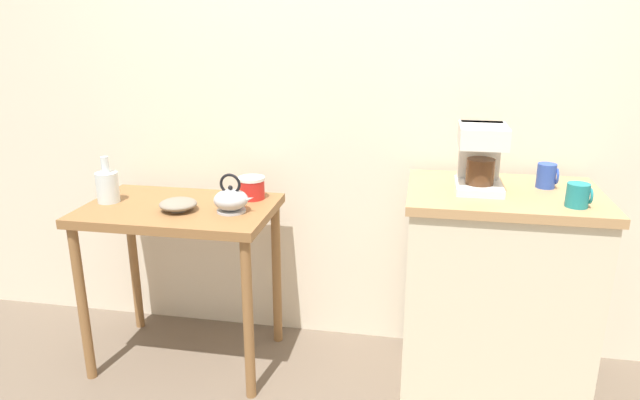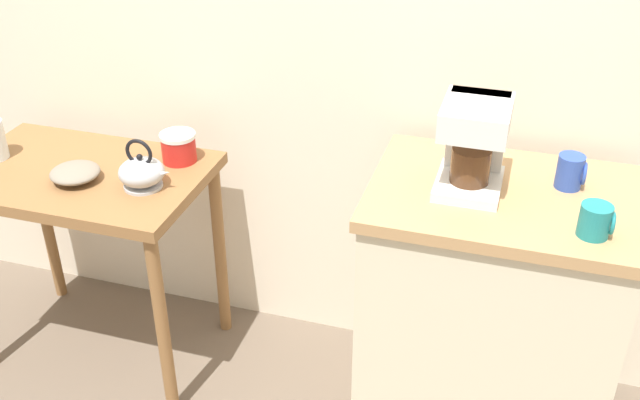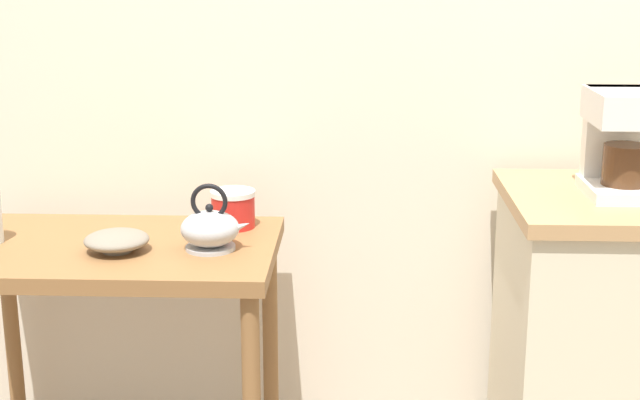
# 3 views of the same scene
# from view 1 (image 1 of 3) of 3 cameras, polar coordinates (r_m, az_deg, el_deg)

# --- Properties ---
(ground_plane) EXTENTS (8.00, 8.00, 0.00)m
(ground_plane) POSITION_cam_1_polar(r_m,az_deg,el_deg) (2.70, 1.99, -17.57)
(ground_plane) COLOR #6B5B4C
(back_wall) EXTENTS (4.40, 0.10, 2.80)m
(back_wall) POSITION_cam_1_polar(r_m,az_deg,el_deg) (2.66, 6.06, 14.18)
(back_wall) COLOR beige
(back_wall) RESTS_ON ground_plane
(wooden_table) EXTENTS (0.83, 0.54, 0.77)m
(wooden_table) POSITION_cam_1_polar(r_m,az_deg,el_deg) (2.63, -13.77, -2.87)
(wooden_table) COLOR olive
(wooden_table) RESTS_ON ground_plane
(kitchen_counter) EXTENTS (0.76, 0.56, 0.91)m
(kitchen_counter) POSITION_cam_1_polar(r_m,az_deg,el_deg) (2.53, 17.01, -8.96)
(kitchen_counter) COLOR beige
(kitchen_counter) RESTS_ON ground_plane
(bowl_stoneware) EXTENTS (0.16, 0.16, 0.05)m
(bowl_stoneware) POSITION_cam_1_polar(r_m,az_deg,el_deg) (2.52, -13.98, -0.41)
(bowl_stoneware) COLOR gray
(bowl_stoneware) RESTS_ON wooden_table
(teakettle) EXTENTS (0.18, 0.15, 0.17)m
(teakettle) POSITION_cam_1_polar(r_m,az_deg,el_deg) (2.45, -8.84, 0.02)
(teakettle) COLOR #B2B5BA
(teakettle) RESTS_ON wooden_table
(glass_carafe_vase) EXTENTS (0.10, 0.10, 0.21)m
(glass_carafe_vase) POSITION_cam_1_polar(r_m,az_deg,el_deg) (2.72, -20.46, 1.32)
(glass_carafe_vase) COLOR silver
(glass_carafe_vase) RESTS_ON wooden_table
(canister_enamel) EXTENTS (0.12, 0.12, 0.10)m
(canister_enamel) POSITION_cam_1_polar(r_m,az_deg,el_deg) (2.63, -6.83, 1.22)
(canister_enamel) COLOR red
(canister_enamel) RESTS_ON wooden_table
(coffee_maker) EXTENTS (0.18, 0.22, 0.26)m
(coffee_maker) POSITION_cam_1_polar(r_m,az_deg,el_deg) (2.34, 15.76, 4.42)
(coffee_maker) COLOR white
(coffee_maker) RESTS_ON kitchen_counter
(mug_blue) EXTENTS (0.08, 0.07, 0.10)m
(mug_blue) POSITION_cam_1_polar(r_m,az_deg,el_deg) (2.46, 21.72, 2.27)
(mug_blue) COLOR #2D4CAD
(mug_blue) RESTS_ON kitchen_counter
(mug_dark_teal) EXTENTS (0.09, 0.08, 0.09)m
(mug_dark_teal) POSITION_cam_1_polar(r_m,az_deg,el_deg) (2.25, 24.39, 0.44)
(mug_dark_teal) COLOR teal
(mug_dark_teal) RESTS_ON kitchen_counter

